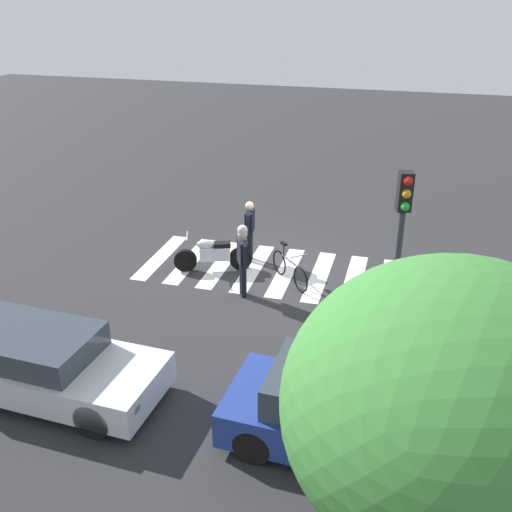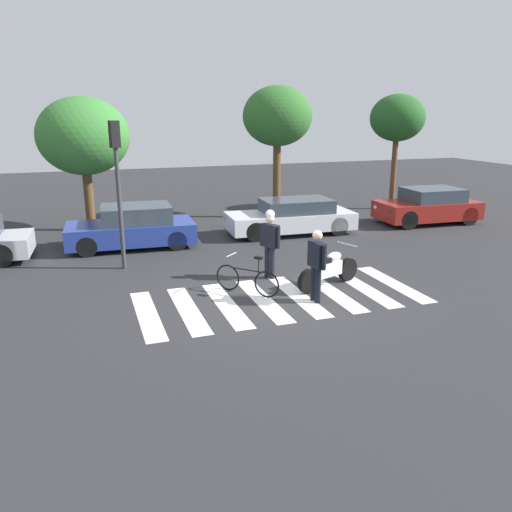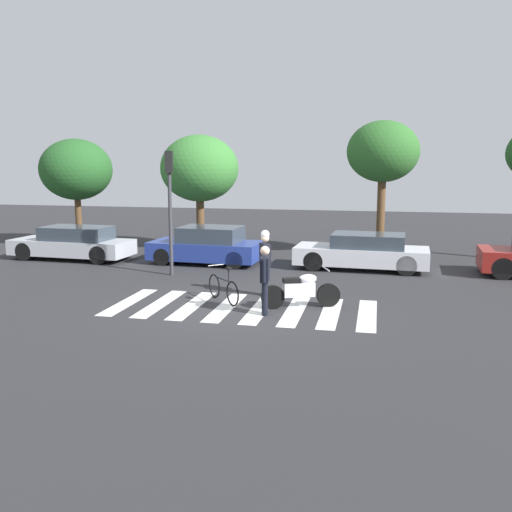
% 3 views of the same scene
% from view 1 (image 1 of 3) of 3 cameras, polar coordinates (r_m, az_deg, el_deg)
% --- Properties ---
extents(ground_plane, '(60.00, 60.00, 0.00)m').
position_cam_1_polar(ground_plane, '(15.72, 1.30, -1.37)').
color(ground_plane, '#2B2B2D').
extents(police_motorcycle, '(1.99, 0.96, 1.02)m').
position_cam_1_polar(police_motorcycle, '(15.59, -4.17, 0.16)').
color(police_motorcycle, black).
rests_on(police_motorcycle, ground_plane).
extents(leaning_bicycle, '(1.20, 1.32, 0.99)m').
position_cam_1_polar(leaning_bicycle, '(14.95, 3.27, -1.29)').
color(leaning_bicycle, black).
rests_on(leaning_bicycle, ground_plane).
extents(officer_on_foot, '(0.25, 0.68, 1.71)m').
position_cam_1_polar(officer_on_foot, '(15.90, -0.61, 2.82)').
color(officer_on_foot, black).
rests_on(officer_on_foot, ground_plane).
extents(officer_by_motorcycle, '(0.41, 0.62, 1.85)m').
position_cam_1_polar(officer_by_motorcycle, '(14.01, -1.30, 0.09)').
color(officer_by_motorcycle, black).
rests_on(officer_by_motorcycle, ground_plane).
extents(crosswalk_stripes, '(6.75, 2.97, 0.01)m').
position_cam_1_polar(crosswalk_stripes, '(15.72, 1.30, -1.36)').
color(crosswalk_stripes, silver).
rests_on(crosswalk_stripes, ground_plane).
extents(car_blue_hatchback, '(4.14, 2.07, 1.37)m').
position_cam_1_polar(car_blue_hatchback, '(9.97, 8.71, -14.85)').
color(car_blue_hatchback, black).
rests_on(car_blue_hatchback, ground_plane).
extents(car_white_van, '(4.65, 2.02, 1.26)m').
position_cam_1_polar(car_white_van, '(11.74, -20.24, -9.66)').
color(car_white_van, black).
rests_on(car_white_van, ground_plane).
extents(traffic_light_pole, '(0.29, 0.35, 4.06)m').
position_cam_1_polar(traffic_light_pole, '(10.86, 13.73, 1.21)').
color(traffic_light_pole, '#38383D').
rests_on(traffic_light_pole, ground_plane).
extents(street_tree_mid, '(3.25, 3.25, 4.83)m').
position_cam_1_polar(street_tree_mid, '(5.89, 18.72, -13.88)').
color(street_tree_mid, brown).
rests_on(street_tree_mid, ground_plane).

